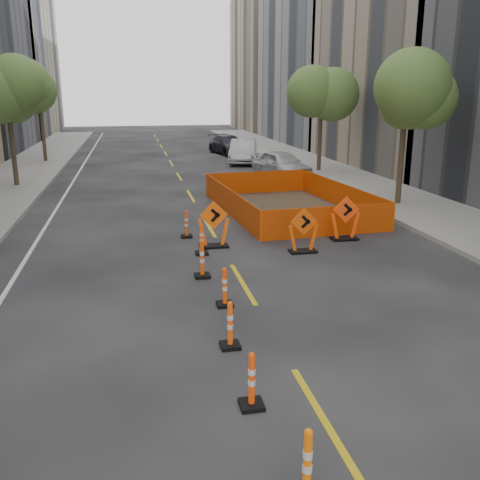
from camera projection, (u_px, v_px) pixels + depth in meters
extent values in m
plane|color=black|center=(286.00, 357.00, 9.86)|extent=(140.00, 140.00, 0.00)
cube|color=gray|center=(410.00, 204.00, 22.88)|extent=(4.00, 90.00, 0.15)
cube|color=gray|center=(443.00, 54.00, 33.69)|extent=(12.00, 16.00, 14.00)
cube|color=gray|center=(346.00, 31.00, 48.36)|extent=(12.00, 18.00, 20.00)
cube|color=tan|center=(288.00, 64.00, 66.27)|extent=(12.00, 14.00, 16.00)
cylinder|color=#382B1E|center=(14.00, 157.00, 26.72)|extent=(0.24, 0.24, 3.15)
sphere|color=#3B682C|center=(7.00, 95.00, 25.92)|extent=(2.80, 2.80, 2.80)
cylinder|color=#382B1E|center=(44.00, 139.00, 36.16)|extent=(0.24, 0.24, 3.15)
sphere|color=#3B682C|center=(39.00, 94.00, 35.36)|extent=(2.80, 2.80, 2.80)
cylinder|color=#382B1E|center=(400.00, 169.00, 22.37)|extent=(0.24, 0.24, 3.15)
sphere|color=#3B682C|center=(406.00, 96.00, 21.57)|extent=(2.80, 2.80, 2.80)
cylinder|color=#382B1E|center=(319.00, 146.00, 31.81)|extent=(0.24, 0.24, 3.15)
sphere|color=#3B682C|center=(322.00, 94.00, 31.01)|extent=(2.80, 2.80, 2.80)
imported|color=silver|center=(282.00, 164.00, 30.02)|extent=(2.89, 4.81, 1.53)
imported|color=#B4B3B9|center=(243.00, 151.00, 36.32)|extent=(2.85, 5.03, 1.57)
imported|color=black|center=(229.00, 145.00, 41.45)|extent=(3.00, 5.20, 1.42)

